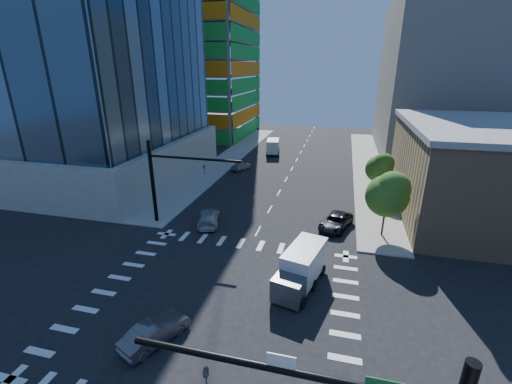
% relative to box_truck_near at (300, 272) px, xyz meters
% --- Properties ---
extents(ground, '(160.00, 160.00, 0.00)m').
position_rel_box_truck_near_xyz_m(ground, '(-5.44, -3.37, -1.36)').
color(ground, black).
rests_on(ground, ground).
extents(road_markings, '(20.00, 20.00, 0.01)m').
position_rel_box_truck_near_xyz_m(road_markings, '(-5.44, -3.37, -1.35)').
color(road_markings, silver).
rests_on(road_markings, ground).
extents(sidewalk_ne, '(5.00, 60.00, 0.15)m').
position_rel_box_truck_near_xyz_m(sidewalk_ne, '(7.06, 36.63, -1.28)').
color(sidewalk_ne, gray).
rests_on(sidewalk_ne, ground).
extents(sidewalk_nw, '(5.00, 60.00, 0.15)m').
position_rel_box_truck_near_xyz_m(sidewalk_nw, '(-17.94, 36.63, -1.28)').
color(sidewalk_nw, gray).
rests_on(sidewalk_nw, ground).
extents(construction_building, '(25.16, 34.50, 70.60)m').
position_rel_box_truck_near_xyz_m(construction_building, '(-32.86, 58.56, 23.26)').
color(construction_building, slate).
rests_on(construction_building, ground).
extents(commercial_building, '(20.50, 22.50, 10.60)m').
position_rel_box_truck_near_xyz_m(commercial_building, '(19.56, 18.63, 3.96)').
color(commercial_building, '#967B57').
rests_on(commercial_building, ground).
extents(bg_building_ne, '(24.00, 30.00, 28.00)m').
position_rel_box_truck_near_xyz_m(bg_building_ne, '(21.56, 51.63, 12.64)').
color(bg_building_ne, slate).
rests_on(bg_building_ne, ground).
extents(signal_mast_nw, '(10.20, 0.40, 9.00)m').
position_rel_box_truck_near_xyz_m(signal_mast_nw, '(-15.44, 8.13, 4.14)').
color(signal_mast_nw, black).
rests_on(signal_mast_nw, sidewalk_nw).
extents(tree_south, '(4.16, 4.16, 6.82)m').
position_rel_box_truck_near_xyz_m(tree_south, '(7.19, 10.53, 3.33)').
color(tree_south, '#382316').
rests_on(tree_south, sidewalk_ne).
extents(tree_north, '(3.54, 3.52, 5.78)m').
position_rel_box_truck_near_xyz_m(tree_north, '(7.49, 22.53, 2.63)').
color(tree_north, '#382316').
rests_on(tree_north, sidewalk_ne).
extents(car_nb_far, '(3.96, 5.80, 1.47)m').
position_rel_box_truck_near_xyz_m(car_nb_far, '(2.44, 11.33, -0.62)').
color(car_nb_far, black).
rests_on(car_nb_far, ground).
extents(car_sb_near, '(3.52, 5.60, 1.51)m').
position_rel_box_truck_near_xyz_m(car_sb_near, '(-11.09, 9.05, -0.60)').
color(car_sb_near, '#B7B7B7').
rests_on(car_sb_near, ground).
extents(car_sb_mid, '(2.84, 4.43, 1.41)m').
position_rel_box_truck_near_xyz_m(car_sb_mid, '(-13.60, 29.97, -0.65)').
color(car_sb_mid, '#9A9DA1').
rests_on(car_sb_mid, ground).
extents(car_sb_cross, '(3.26, 4.79, 1.49)m').
position_rel_box_truck_near_xyz_m(car_sb_cross, '(-8.00, -7.86, -0.61)').
color(car_sb_cross, '#4B4C50').
rests_on(car_sb_cross, ground).
extents(box_truck_near, '(3.80, 6.27, 3.06)m').
position_rel_box_truck_near_xyz_m(box_truck_near, '(0.00, 0.00, 0.00)').
color(box_truck_near, black).
rests_on(box_truck_near, ground).
extents(box_truck_far, '(3.25, 5.94, 2.96)m').
position_rel_box_truck_near_xyz_m(box_truck_far, '(-10.68, 42.24, -0.05)').
color(box_truck_far, black).
rests_on(box_truck_far, ground).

